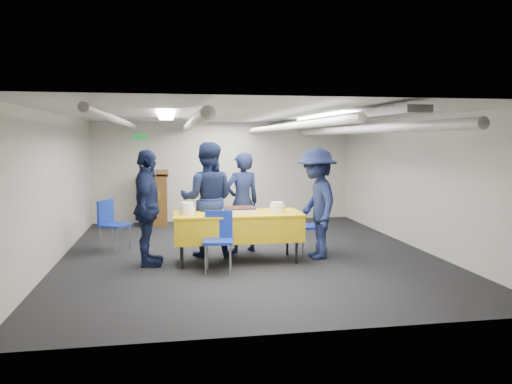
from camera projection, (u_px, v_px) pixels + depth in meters
ground at (247, 253)px, 8.34m from camera, size 7.00×7.00×0.00m
room_shell at (249, 144)px, 8.56m from camera, size 6.00×7.00×2.30m
serving_table at (238, 226)px, 7.71m from camera, size 1.97×0.84×0.77m
sheet_cake at (239, 210)px, 7.72m from camera, size 0.51×0.39×0.09m
plate_stack_left at (187, 209)px, 7.50m from camera, size 0.22×0.22×0.18m
plate_stack_right at (277, 207)px, 7.74m from camera, size 0.24×0.24×0.16m
podium at (154, 198)px, 10.99m from camera, size 0.62×0.53×1.25m
chair_near at (219, 235)px, 7.18m from camera, size 0.48×0.48×0.87m
chair_right at (315, 221)px, 8.32m from camera, size 0.42×0.42×0.87m
chair_left at (111, 220)px, 8.46m from camera, size 0.58×0.58×0.87m
sailor_a at (242, 202)px, 8.37m from camera, size 0.71×0.57×1.69m
sailor_b at (207, 200)px, 8.07m from camera, size 1.01×0.85×1.85m
sailor_c at (147, 208)px, 7.45m from camera, size 0.50×1.05×1.75m
sailor_d at (317, 203)px, 7.93m from camera, size 0.67×1.15×1.77m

